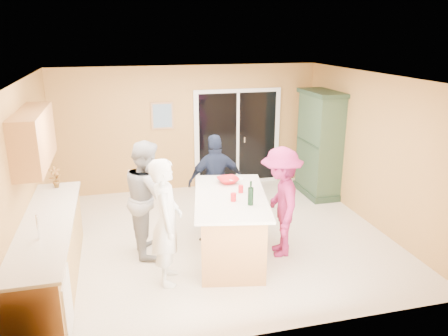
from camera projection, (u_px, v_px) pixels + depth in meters
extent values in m
plane|color=silver|center=(217.00, 237.00, 7.23)|extent=(5.50, 5.50, 0.00)
cube|color=silver|center=(216.00, 77.00, 6.45)|extent=(5.50, 5.00, 0.10)
cube|color=#DFA25C|center=(189.00, 128.00, 9.15)|extent=(5.50, 0.10, 2.60)
cube|color=#DFA25C|center=(271.00, 228.00, 4.53)|extent=(5.50, 0.10, 2.60)
cube|color=#DFA25C|center=(28.00, 175.00, 6.20)|extent=(0.10, 5.00, 2.60)
cube|color=#DFA25C|center=(372.00, 150.00, 7.48)|extent=(0.10, 5.00, 2.60)
cube|color=tan|center=(50.00, 256.00, 5.69)|extent=(0.60, 3.00, 0.90)
cube|color=white|center=(39.00, 309.00, 4.69)|extent=(0.62, 0.60, 0.72)
cube|color=silver|center=(47.00, 223.00, 5.55)|extent=(0.65, 3.05, 0.04)
cylinder|color=silver|center=(38.00, 227.00, 5.04)|extent=(0.02, 0.02, 0.30)
cube|color=tan|center=(34.00, 138.00, 5.88)|extent=(0.35, 1.60, 0.75)
cube|color=white|center=(237.00, 138.00, 9.44)|extent=(1.90, 0.05, 2.10)
cube|color=black|center=(238.00, 138.00, 9.43)|extent=(1.70, 0.03, 1.94)
cube|color=white|center=(238.00, 138.00, 9.43)|extent=(0.06, 0.04, 1.94)
cube|color=silver|center=(244.00, 140.00, 9.47)|extent=(0.02, 0.03, 0.12)
cube|color=#AA7C55|center=(162.00, 116.00, 8.91)|extent=(0.46, 0.03, 0.56)
cube|color=#466991|center=(162.00, 116.00, 8.90)|extent=(0.38, 0.02, 0.48)
cube|color=tan|center=(230.00, 228.00, 6.46)|extent=(1.17, 1.80, 0.94)
cube|color=silver|center=(230.00, 197.00, 6.31)|extent=(1.37, 2.04, 0.04)
cube|color=black|center=(230.00, 253.00, 6.58)|extent=(1.07, 1.70, 0.11)
cube|color=#223827|center=(316.00, 191.00, 9.13)|extent=(0.59, 1.12, 0.13)
cube|color=#364F34|center=(320.00, 144.00, 8.83)|extent=(0.53, 1.06, 1.99)
cube|color=#223827|center=(323.00, 93.00, 8.52)|extent=(0.61, 1.17, 0.08)
imported|color=silver|center=(166.00, 222.00, 5.72)|extent=(0.50, 0.68, 1.73)
imported|color=#A3A2A5|center=(148.00, 198.00, 6.52)|extent=(0.71, 0.89, 1.75)
imported|color=#1A2139|center=(216.00, 182.00, 7.40)|extent=(0.96, 0.40, 1.63)
imported|color=#93204F|center=(281.00, 202.00, 6.46)|extent=(0.83, 1.18, 1.67)
imported|color=red|center=(228.00, 180.00, 6.81)|extent=(0.37, 0.37, 0.08)
imported|color=#A71D10|center=(55.00, 177.00, 6.70)|extent=(0.22, 0.18, 0.35)
cylinder|color=red|center=(241.00, 189.00, 6.40)|extent=(0.09, 0.09, 0.11)
cylinder|color=red|center=(233.00, 197.00, 6.07)|extent=(0.11, 0.11, 0.12)
cylinder|color=black|center=(251.00, 196.00, 5.92)|extent=(0.08, 0.08, 0.25)
cylinder|color=black|center=(251.00, 185.00, 5.87)|extent=(0.03, 0.03, 0.09)
cylinder|color=white|center=(236.00, 179.00, 6.97)|extent=(0.31, 0.31, 0.02)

